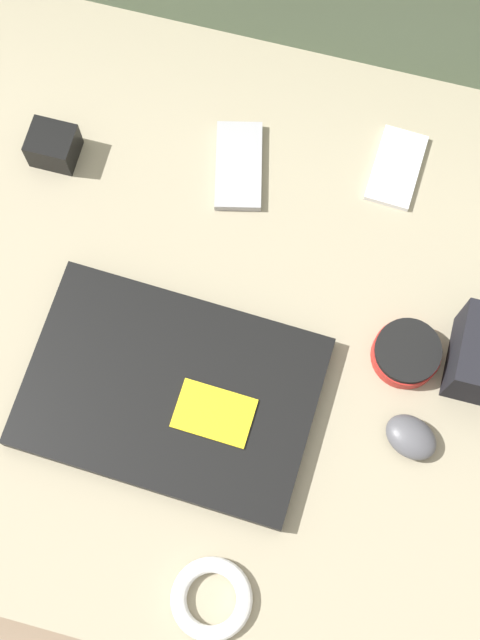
# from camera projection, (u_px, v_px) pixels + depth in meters

# --- Properties ---
(ground_plane) EXTENTS (8.00, 8.00, 0.00)m
(ground_plane) POSITION_uv_depth(u_px,v_px,m) (240.00, 347.00, 1.19)
(ground_plane) COLOR #7A6651
(couch_seat) EXTENTS (1.10, 0.79, 0.11)m
(couch_seat) POSITION_uv_depth(u_px,v_px,m) (240.00, 336.00, 1.14)
(couch_seat) COLOR gray
(couch_seat) RESTS_ON ground_plane
(laptop) EXTENTS (0.35, 0.25, 0.03)m
(laptop) POSITION_uv_depth(u_px,v_px,m) (171.00, 392.00, 1.05)
(laptop) COLOR black
(laptop) RESTS_ON couch_seat
(computer_mouse) EXTENTS (0.08, 0.07, 0.03)m
(computer_mouse) POSITION_uv_depth(u_px,v_px,m) (411.00, 437.00, 1.04)
(computer_mouse) COLOR #4C4C51
(computer_mouse) RESTS_ON couch_seat
(speaker_puck) EXTENTS (0.08, 0.08, 0.03)m
(speaker_puck) POSITION_uv_depth(u_px,v_px,m) (407.00, 353.00, 1.06)
(speaker_puck) COLOR red
(speaker_puck) RESTS_ON couch_seat
(phone_black) EXTENTS (0.09, 0.13, 0.01)m
(phone_black) POSITION_uv_depth(u_px,v_px,m) (239.00, 166.00, 1.15)
(phone_black) COLOR #99999E
(phone_black) RESTS_ON couch_seat
(phone_small) EXTENTS (0.06, 0.11, 0.01)m
(phone_small) POSITION_uv_depth(u_px,v_px,m) (396.00, 168.00, 1.15)
(phone_small) COLOR silver
(phone_small) RESTS_ON couch_seat
(charger_brick) EXTENTS (0.06, 0.05, 0.05)m
(charger_brick) POSITION_uv_depth(u_px,v_px,m) (53.00, 146.00, 1.14)
(charger_brick) COLOR black
(charger_brick) RESTS_ON couch_seat
(cable_coil) EXTENTS (0.09, 0.09, 0.02)m
(cable_coil) POSITION_uv_depth(u_px,v_px,m) (212.00, 599.00, 0.99)
(cable_coil) COLOR white
(cable_coil) RESTS_ON couch_seat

